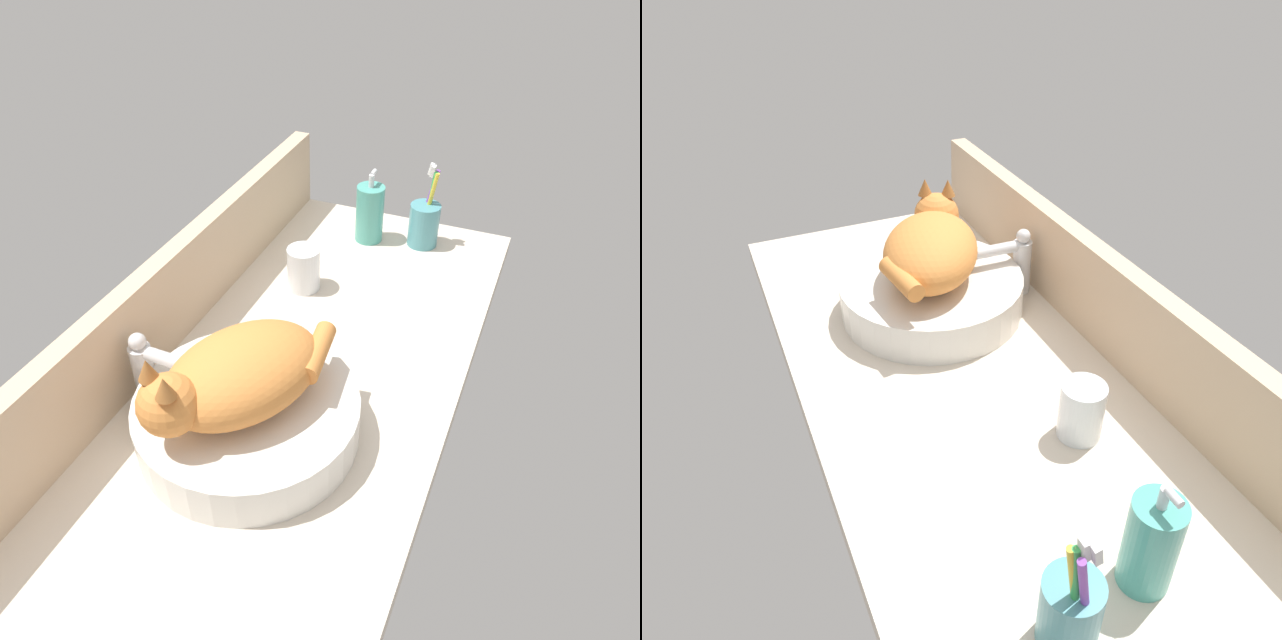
{
  "view_description": "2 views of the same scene",
  "coord_description": "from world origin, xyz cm",
  "views": [
    {
      "loc": [
        -73.23,
        -33.31,
        74.15
      ],
      "look_at": [
        1.79,
        -2.61,
        10.08
      ],
      "focal_mm": 35.0,
      "sensor_mm": 36.0,
      "label": 1
    },
    {
      "loc": [
        76.36,
        -33.19,
        66.78
      ],
      "look_at": [
        0.51,
        0.19,
        9.13
      ],
      "focal_mm": 35.0,
      "sensor_mm": 36.0,
      "label": 2
    }
  ],
  "objects": [
    {
      "name": "backsplash_panel",
      "position": [
        0.0,
        25.17,
        8.63
      ],
      "size": [
        117.32,
        3.6,
        17.26
      ],
      "primitive_type": "cube",
      "color": "#CCAD8C",
      "rests_on": "ground_plane"
    },
    {
      "name": "water_glass",
      "position": [
        22.47,
        9.42,
        4.07
      ],
      "size": [
        6.62,
        6.62,
        9.07
      ],
      "color": "white",
      "rests_on": "ground_plane"
    },
    {
      "name": "sink_basin",
      "position": [
        -16.84,
        1.65,
        3.62
      ],
      "size": [
        34.23,
        34.23,
        7.25
      ],
      "primitive_type": "cylinder",
      "color": "silver",
      "rests_on": "ground_plane"
    },
    {
      "name": "soap_dispenser",
      "position": [
        45.71,
        3.36,
        6.6
      ],
      "size": [
        6.24,
        6.24,
        16.3
      ],
      "color": "teal",
      "rests_on": "ground_plane"
    },
    {
      "name": "toothbrush_cup",
      "position": [
        48.31,
        -8.58,
        5.39
      ],
      "size": [
        6.68,
        6.68,
        18.68
      ],
      "color": "teal",
      "rests_on": "ground_plane"
    },
    {
      "name": "faucet",
      "position": [
        -16.33,
        19.23,
        7.3
      ],
      "size": [
        3.6,
        11.83,
        13.6
      ],
      "color": "silver",
      "rests_on": "ground_plane"
    },
    {
      "name": "ground_plane",
      "position": [
        0.0,
        0.0,
        -2.0
      ],
      "size": [
        117.32,
        53.94,
        4.0
      ],
      "primitive_type": "cube",
      "color": "beige"
    },
    {
      "name": "cat",
      "position": [
        -18.09,
        2.2,
        13.01
      ],
      "size": [
        30.0,
        26.53,
        14.0
      ],
      "color": "orange",
      "rests_on": "sink_basin"
    }
  ]
}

